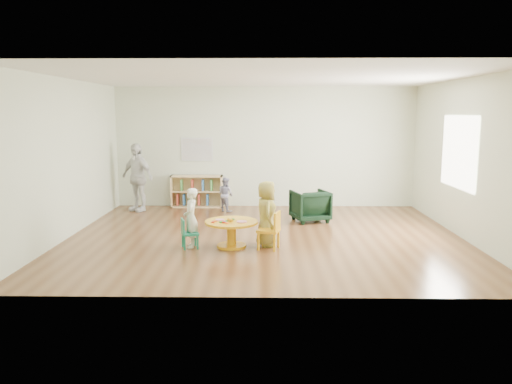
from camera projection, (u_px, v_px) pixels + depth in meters
The scene contains 11 objects.
room at pixel (266, 131), 8.66m from camera, with size 7.10×7.00×2.80m.
activity_table at pixel (231, 229), 8.22m from camera, with size 0.87×0.87×0.48m.
kid_chair_left at pixel (188, 232), 8.14m from camera, with size 0.33×0.33×0.50m.
kid_chair_right at pixel (271, 229), 8.08m from camera, with size 0.41×0.41×0.62m.
bookshelf at pixel (197, 191), 11.75m from camera, with size 1.20×0.30×0.75m.
alphabet_poster at pixel (197, 149), 11.72m from camera, with size 0.74×0.01×0.54m.
armchair at pixel (310, 206), 10.19m from camera, with size 0.69×0.71×0.64m, color black.
child_left at pixel (191, 218), 8.19m from camera, with size 0.36×0.24×0.98m, color white.
child_right at pixel (266, 214), 8.27m from camera, with size 0.53×0.35×1.09m, color yellow.
toddler at pixel (226, 194), 11.19m from camera, with size 0.38×0.29×0.77m, color #1D1C46.
adult_caretaker at pixel (137, 177), 11.22m from camera, with size 0.90×0.37×1.53m, color silver.
Camera 1 is at (-0.01, -8.72, 2.20)m, focal length 35.00 mm.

